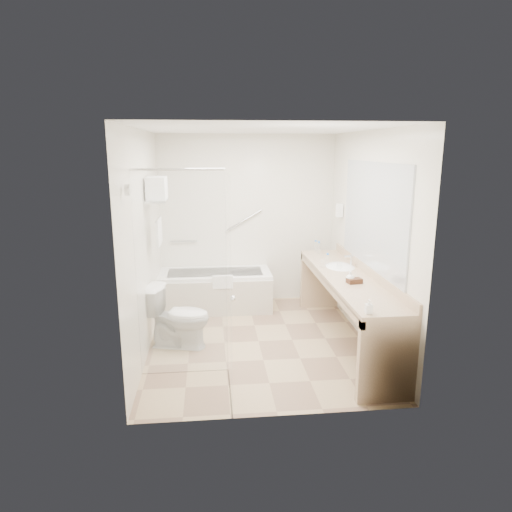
{
  "coord_description": "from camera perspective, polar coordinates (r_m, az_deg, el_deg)",
  "views": [
    {
      "loc": [
        -0.55,
        -5.14,
        2.3
      ],
      "look_at": [
        0.0,
        0.3,
        1.0
      ],
      "focal_mm": 32.0,
      "sensor_mm": 36.0,
      "label": 1
    }
  ],
  "objects": [
    {
      "name": "soap_bottle_a",
      "position": [
        4.24,
        13.89,
        -6.6
      ],
      "size": [
        0.06,
        0.13,
        0.06
      ],
      "primitive_type": "imported",
      "rotation": [
        0.0,
        0.0,
        -0.02
      ],
      "color": "white",
      "rests_on": "vanity_counter"
    },
    {
      "name": "water_bottle_mid",
      "position": [
        6.45,
        7.85,
        0.99
      ],
      "size": [
        0.05,
        0.05,
        0.18
      ],
      "rotation": [
        0.0,
        0.0,
        -0.35
      ],
      "color": "silver",
      "rests_on": "vanity_counter"
    },
    {
      "name": "floor",
      "position": [
        5.66,
        0.31,
        -10.61
      ],
      "size": [
        3.2,
        3.2,
        0.0
      ],
      "primitive_type": "plane",
      "color": "tan",
      "rests_on": "ground"
    },
    {
      "name": "grab_bar_long",
      "position": [
        6.8,
        -1.5,
        4.48
      ],
      "size": [
        0.53,
        0.03,
        0.33
      ],
      "primitive_type": "cylinder",
      "rotation": [
        0.0,
        1.05,
        0.0
      ],
      "color": "silver",
      "rests_on": "wall_back"
    },
    {
      "name": "water_bottle_right",
      "position": [
        6.56,
        7.46,
        1.19
      ],
      "size": [
        0.05,
        0.05,
        0.17
      ],
      "rotation": [
        0.0,
        0.0,
        0.1
      ],
      "color": "silver",
      "rests_on": "vanity_counter"
    },
    {
      "name": "shower_enclosure",
      "position": [
        4.39,
        -6.59,
        -3.03
      ],
      "size": [
        0.96,
        0.91,
        2.11
      ],
      "color": "silver",
      "rests_on": "floor"
    },
    {
      "name": "hairdryer_unit",
      "position": [
        6.51,
        10.39,
        5.64
      ],
      "size": [
        0.08,
        0.1,
        0.18
      ],
      "primitive_type": "cube",
      "color": "white",
      "rests_on": "wall_right"
    },
    {
      "name": "ceiling",
      "position": [
        5.18,
        0.35,
        15.58
      ],
      "size": [
        2.6,
        3.2,
        0.1
      ],
      "primitive_type": "cube",
      "color": "silver",
      "rests_on": "wall_back"
    },
    {
      "name": "wall_back",
      "position": [
        6.85,
        -1.11,
        4.54
      ],
      "size": [
        2.6,
        0.1,
        2.5
      ],
      "primitive_type": "cube",
      "color": "silver",
      "rests_on": "ground"
    },
    {
      "name": "soap_bottle_b",
      "position": [
        5.15,
        11.69,
        -2.71
      ],
      "size": [
        0.11,
        0.13,
        0.1
      ],
      "primitive_type": "imported",
      "rotation": [
        0.0,
        0.0,
        0.13
      ],
      "color": "white",
      "rests_on": "vanity_counter"
    },
    {
      "name": "sink",
      "position": [
        5.82,
        10.45,
        -1.59
      ],
      "size": [
        0.4,
        0.52,
        0.14
      ],
      "primitive_type": "ellipsoid",
      "color": "white",
      "rests_on": "vanity_counter"
    },
    {
      "name": "drinking_glass_near",
      "position": [
        5.73,
        8.39,
        -0.97
      ],
      "size": [
        0.09,
        0.09,
        0.09
      ],
      "primitive_type": "cylinder",
      "rotation": [
        0.0,
        0.0,
        -0.3
      ],
      "color": "silver",
      "rests_on": "vanity_counter"
    },
    {
      "name": "faucet",
      "position": [
        5.83,
        11.86,
        -0.51
      ],
      "size": [
        0.03,
        0.03,
        0.14
      ],
      "primitive_type": "cylinder",
      "color": "silver",
      "rests_on": "vanity_counter"
    },
    {
      "name": "vanity_counter",
      "position": [
        5.49,
        11.21,
        -4.48
      ],
      "size": [
        0.55,
        2.7,
        0.95
      ],
      "color": "#CCAD88",
      "rests_on": "floor"
    },
    {
      "name": "amenity_basket",
      "position": [
        5.13,
        12.18,
        -3.04
      ],
      "size": [
        0.17,
        0.13,
        0.05
      ],
      "primitive_type": "cube",
      "rotation": [
        0.0,
        0.0,
        0.17
      ],
      "color": "#432918",
      "rests_on": "vanity_counter"
    },
    {
      "name": "towel_shelf",
      "position": [
        5.55,
        -12.26,
        7.42
      ],
      "size": [
        0.24,
        0.55,
        0.81
      ],
      "color": "silver",
      "rests_on": "wall_left"
    },
    {
      "name": "wall_right",
      "position": [
        5.57,
        13.77,
        2.11
      ],
      "size": [
        0.1,
        3.2,
        2.5
      ],
      "primitive_type": "cube",
      "color": "silver",
      "rests_on": "ground"
    },
    {
      "name": "toilet",
      "position": [
        5.48,
        -9.66,
        -7.51
      ],
      "size": [
        0.82,
        0.57,
        0.73
      ],
      "primitive_type": "imported",
      "rotation": [
        0.0,
        0.0,
        1.34
      ],
      "color": "white",
      "rests_on": "floor"
    },
    {
      "name": "mirror",
      "position": [
        5.37,
        14.37,
        4.93
      ],
      "size": [
        0.02,
        2.0,
        1.2
      ],
      "primitive_type": "cube",
      "color": "#AEB4BB",
      "rests_on": "wall_right"
    },
    {
      "name": "grab_bar_short",
      "position": [
        6.85,
        -9.02,
        1.83
      ],
      "size": [
        0.4,
        0.03,
        0.03
      ],
      "primitive_type": "cylinder",
      "rotation": [
        0.0,
        1.57,
        0.0
      ],
      "color": "silver",
      "rests_on": "wall_back"
    },
    {
      "name": "bathtub",
      "position": [
        6.7,
        -5.09,
        -4.29
      ],
      "size": [
        1.6,
        0.73,
        0.59
      ],
      "color": "white",
      "rests_on": "floor"
    },
    {
      "name": "wall_left",
      "position": [
        5.3,
        -13.79,
        1.56
      ],
      "size": [
        0.1,
        3.2,
        2.5
      ],
      "primitive_type": "cube",
      "color": "silver",
      "rests_on": "ground"
    },
    {
      "name": "drinking_glass_far",
      "position": [
        5.65,
        10.39,
        -1.25
      ],
      "size": [
        0.09,
        0.09,
        0.09
      ],
      "primitive_type": "cylinder",
      "rotation": [
        0.0,
        0.0,
        0.33
      ],
      "color": "silver",
      "rests_on": "vanity_counter"
    },
    {
      "name": "water_bottle_left",
      "position": [
        5.79,
        8.91,
        -0.52
      ],
      "size": [
        0.05,
        0.05,
        0.17
      ],
      "rotation": [
        0.0,
        0.0,
        -0.29
      ],
      "color": "silver",
      "rests_on": "vanity_counter"
    },
    {
      "name": "wall_front",
      "position": [
        3.74,
        2.96,
        -2.96
      ],
      "size": [
        2.6,
        0.1,
        2.5
      ],
      "primitive_type": "cube",
      "color": "silver",
      "rests_on": "ground"
    }
  ]
}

